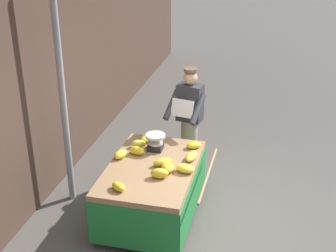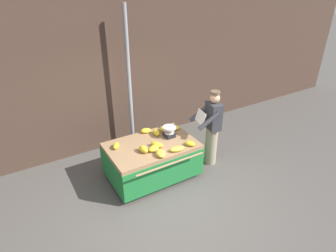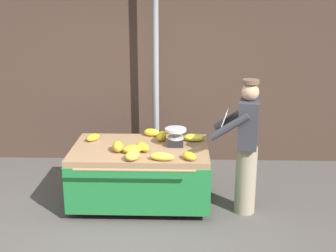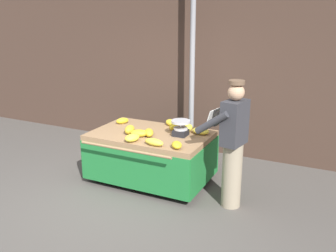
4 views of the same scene
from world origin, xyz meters
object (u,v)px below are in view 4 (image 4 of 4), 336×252
object	(u,v)px
banana_bunch_4	(201,131)
vendor_person	(232,144)
banana_bunch_3	(177,145)
banana_bunch_9	(132,138)
banana_bunch_8	(175,126)
weighing_scale	(181,128)
banana_bunch_1	(122,121)
banana_cart	(151,145)
banana_bunch_2	(149,133)
banana_bunch_7	(188,128)
street_pole	(192,66)
banana_bunch_6	(139,133)
banana_bunch_5	(130,130)
banana_bunch_10	(171,123)
banana_bunch_0	(154,142)

from	to	relation	value
banana_bunch_4	vendor_person	distance (m)	0.81
banana_bunch_3	banana_bunch_9	size ratio (longest dim) A/B	0.86
banana_bunch_4	banana_bunch_8	distance (m)	0.43
weighing_scale	banana_bunch_1	distance (m)	1.13
banana_bunch_1	banana_cart	bearing A→B (deg)	-19.76
banana_bunch_2	banana_bunch_8	xyz separation A→B (m)	(0.22, 0.42, 0.01)
banana_bunch_7	banana_bunch_8	distance (m)	0.21
vendor_person	weighing_scale	bearing A→B (deg)	160.71
street_pole	banana_bunch_8	bearing A→B (deg)	-82.58
street_pole	vendor_person	size ratio (longest dim) A/B	1.92
banana_bunch_1	banana_bunch_2	bearing A→B (deg)	-28.12
banana_bunch_1	banana_bunch_6	size ratio (longest dim) A/B	0.85
banana_bunch_4	banana_bunch_5	world-z (taller)	banana_bunch_5
banana_bunch_8	banana_bunch_10	xyz separation A→B (m)	(-0.15, 0.19, -0.01)
banana_bunch_5	banana_bunch_9	distance (m)	0.36
banana_bunch_6	banana_bunch_2	bearing A→B (deg)	38.15
banana_bunch_7	vendor_person	xyz separation A→B (m)	(0.86, -0.56, 0.04)
street_pole	banana_bunch_6	bearing A→B (deg)	-97.86
banana_cart	banana_bunch_0	bearing A→B (deg)	-56.88
banana_bunch_6	banana_bunch_1	bearing A→B (deg)	141.74
banana_bunch_6	vendor_person	world-z (taller)	vendor_person
banana_bunch_0	banana_bunch_5	world-z (taller)	banana_bunch_5
banana_bunch_2	vendor_person	bearing A→B (deg)	-4.03
banana_bunch_4	banana_bunch_8	xyz separation A→B (m)	(-0.43, 0.01, 0.01)
banana_bunch_5	banana_bunch_7	xyz separation A→B (m)	(0.74, 0.50, -0.01)
banana_cart	banana_bunch_5	distance (m)	0.41
banana_bunch_5	banana_bunch_7	distance (m)	0.89
banana_bunch_4	banana_bunch_5	bearing A→B (deg)	-155.26
weighing_scale	banana_bunch_2	bearing A→B (deg)	-152.57
banana_bunch_9	banana_cart	bearing A→B (deg)	83.80
banana_bunch_5	banana_bunch_6	xyz separation A→B (m)	(0.20, -0.05, -0.01)
banana_cart	banana_bunch_9	bearing A→B (deg)	-96.20
banana_bunch_4	banana_bunch_6	distance (m)	0.91
banana_bunch_2	banana_bunch_0	bearing A→B (deg)	-51.64
weighing_scale	banana_cart	bearing A→B (deg)	-170.62
banana_bunch_0	vendor_person	distance (m)	1.05
banana_cart	weighing_scale	bearing A→B (deg)	9.38
banana_bunch_9	banana_bunch_2	bearing A→B (deg)	73.47
banana_cart	banana_bunch_6	world-z (taller)	banana_bunch_6
banana_bunch_1	banana_bunch_9	size ratio (longest dim) A/B	0.86
banana_bunch_0	banana_bunch_1	distance (m)	1.20
weighing_scale	banana_bunch_4	xyz separation A→B (m)	(0.24, 0.19, -0.07)
weighing_scale	banana_bunch_0	distance (m)	0.57
banana_bunch_8	vendor_person	size ratio (longest dim) A/B	0.13
banana_bunch_0	banana_bunch_8	size ratio (longest dim) A/B	1.31
banana_bunch_4	vendor_person	size ratio (longest dim) A/B	0.15
banana_bunch_8	banana_bunch_9	xyz separation A→B (m)	(-0.31, -0.74, -0.01)
weighing_scale	banana_bunch_7	distance (m)	0.26
banana_bunch_3	vendor_person	xyz separation A→B (m)	(0.70, 0.21, 0.05)
banana_bunch_1	banana_bunch_7	bearing A→B (deg)	4.62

